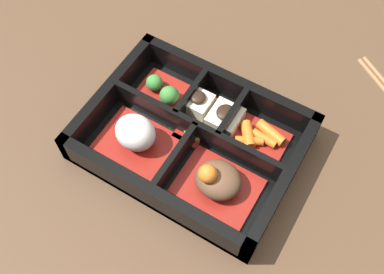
% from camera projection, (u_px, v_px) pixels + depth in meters
% --- Properties ---
extents(ground_plane, '(3.00, 3.00, 0.00)m').
position_uv_depth(ground_plane, '(192.00, 146.00, 0.61)').
color(ground_plane, '#4C3523').
extents(bento_base, '(0.28, 0.21, 0.01)m').
position_uv_depth(bento_base, '(192.00, 144.00, 0.60)').
color(bento_base, black).
rests_on(bento_base, ground_plane).
extents(bento_rim, '(0.28, 0.21, 0.05)m').
position_uv_depth(bento_rim, '(193.00, 136.00, 0.59)').
color(bento_rim, black).
rests_on(bento_rim, ground_plane).
extents(bowl_stew, '(0.10, 0.08, 0.05)m').
position_uv_depth(bowl_stew, '(217.00, 181.00, 0.55)').
color(bowl_stew, maroon).
rests_on(bowl_stew, bento_base).
extents(bowl_rice, '(0.10, 0.08, 0.05)m').
position_uv_depth(bowl_rice, '(136.00, 135.00, 0.58)').
color(bowl_rice, maroon).
rests_on(bowl_rice, bento_base).
extents(bowl_carrots, '(0.07, 0.06, 0.02)m').
position_uv_depth(bowl_carrots, '(259.00, 138.00, 0.59)').
color(bowl_carrots, maroon).
rests_on(bowl_carrots, bento_base).
extents(bowl_tofu, '(0.08, 0.06, 0.04)m').
position_uv_depth(bowl_tofu, '(212.00, 111.00, 0.61)').
color(bowl_tofu, maroon).
rests_on(bowl_tofu, bento_base).
extents(bowl_greens, '(0.07, 0.06, 0.03)m').
position_uv_depth(bowl_greens, '(164.00, 92.00, 0.63)').
color(bowl_greens, maroon).
rests_on(bowl_greens, bento_base).
extents(bowl_pickles, '(0.04, 0.03, 0.01)m').
position_uv_depth(bowl_pickles, '(191.00, 132.00, 0.60)').
color(bowl_pickles, maroon).
rests_on(bowl_pickles, bento_base).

